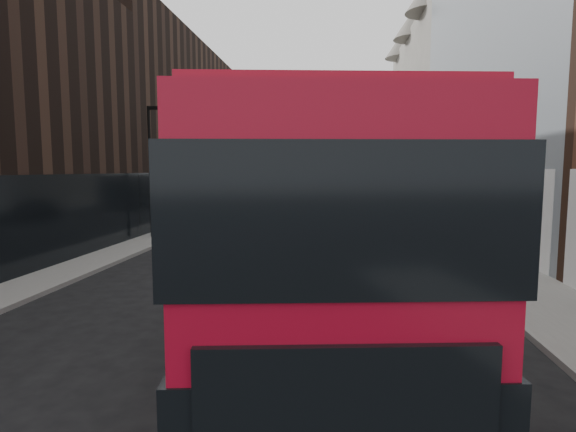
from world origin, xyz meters
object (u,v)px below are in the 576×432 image
(grey_bus, at_px, (327,190))
(car_a, at_px, (363,250))
(car_c, at_px, (358,213))
(car_b, at_px, (349,229))
(red_bus, at_px, (300,238))
(street_lamp, at_px, (151,162))

(grey_bus, bearing_deg, car_a, -88.50)
(car_a, height_order, car_c, car_c)
(grey_bus, height_order, car_b, grey_bus)
(car_a, relative_size, car_c, 0.76)
(red_bus, xyz_separation_m, car_a, (1.75, 9.03, -1.80))
(car_a, bearing_deg, red_bus, -100.78)
(red_bus, relative_size, car_c, 2.15)
(street_lamp, bearing_deg, car_b, 0.00)
(red_bus, xyz_separation_m, car_b, (1.38, 15.03, -1.77))
(street_lamp, distance_m, grey_bus, 22.85)
(red_bus, height_order, car_a, red_bus)
(street_lamp, xyz_separation_m, red_bus, (9.24, -15.03, -1.71))
(grey_bus, distance_m, car_a, 26.95)
(car_a, bearing_deg, street_lamp, 151.58)
(grey_bus, xyz_separation_m, car_a, (1.95, -26.85, -1.12))
(car_b, bearing_deg, red_bus, -91.61)
(car_c, bearing_deg, red_bus, -98.71)
(grey_bus, relative_size, car_a, 2.65)
(street_lamp, height_order, car_a, street_lamp)
(street_lamp, xyz_separation_m, car_a, (10.99, -6.00, -3.51))
(red_bus, distance_m, car_b, 15.20)
(car_a, bearing_deg, car_c, 88.15)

